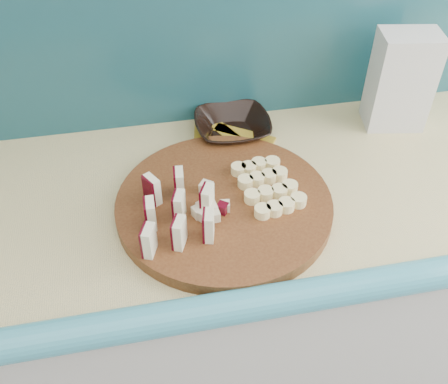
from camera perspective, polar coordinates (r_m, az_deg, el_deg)
kitchen_counter at (r=1.42m, az=1.38°, el=-13.27°), size 2.20×0.63×0.91m
backsplash at (r=1.18m, az=-1.17°, el=19.03°), size 2.20×0.02×0.50m
cutting_board at (r=1.02m, az=-0.00°, el=-1.41°), size 0.50×0.50×0.03m
apple_wedges at (r=0.95m, az=-5.58°, el=-2.17°), size 0.14×0.18×0.06m
apple_chunks at (r=0.99m, az=-1.43°, el=-0.77°), size 0.07×0.07×0.02m
banana_slices at (r=1.03m, az=4.97°, el=0.76°), size 0.13×0.17×0.02m
brown_bowl at (r=1.22m, az=0.97°, el=7.46°), size 0.18×0.18×0.04m
flour_bag at (r=1.28m, az=19.55°, el=11.89°), size 0.15×0.12×0.23m
banana_peel at (r=1.23m, az=-0.14°, el=6.66°), size 0.21×0.17×0.01m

